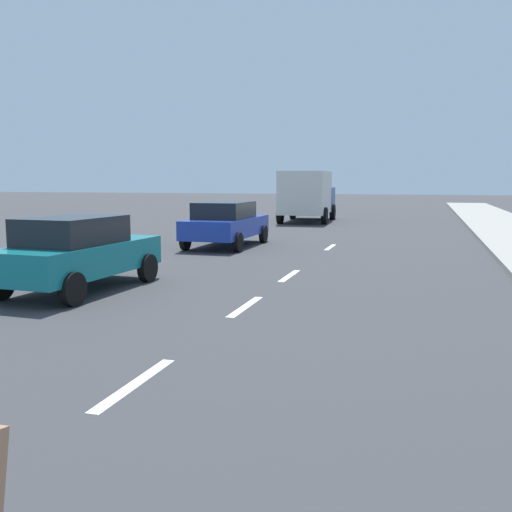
{
  "coord_description": "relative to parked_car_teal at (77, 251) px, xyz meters",
  "views": [
    {
      "loc": [
        3.11,
        2.31,
        2.31
      ],
      "look_at": [
        0.52,
        11.09,
        1.1
      ],
      "focal_mm": 40.16,
      "sensor_mm": 36.0,
      "label": 1
    }
  ],
  "objects": [
    {
      "name": "lane_stripe_2",
      "position": [
        3.85,
        -4.69,
        -0.83
      ],
      "size": [
        0.16,
        1.8,
        0.01
      ],
      "primitive_type": "cube",
      "color": "white",
      "rests_on": "ground"
    },
    {
      "name": "lane_stripe_4",
      "position": [
        3.85,
        3.1,
        -0.83
      ],
      "size": [
        0.16,
        1.8,
        0.01
      ],
      "primitive_type": "cube",
      "color": "white",
      "rests_on": "ground"
    },
    {
      "name": "lane_stripe_5",
      "position": [
        3.85,
        9.37,
        -0.83
      ],
      "size": [
        0.16,
        1.8,
        0.01
      ],
      "primitive_type": "cube",
      "color": "white",
      "rests_on": "ground"
    },
    {
      "name": "parked_car_teal",
      "position": [
        0.0,
        0.0,
        0.0
      ],
      "size": [
        2.03,
        4.09,
        1.57
      ],
      "rotation": [
        0.0,
        0.0,
        -0.05
      ],
      "color": "#14727A",
      "rests_on": "ground"
    },
    {
      "name": "delivery_truck",
      "position": [
        0.59,
        21.51,
        0.67
      ],
      "size": [
        2.89,
        6.34,
        2.8
      ],
      "rotation": [
        0.0,
        0.0,
        0.04
      ],
      "color": "#23478C",
      "rests_on": "ground"
    },
    {
      "name": "parked_car_blue",
      "position": [
        0.27,
        8.61,
        0.0
      ],
      "size": [
        2.06,
        4.42,
        1.57
      ],
      "rotation": [
        0.0,
        0.0,
        -0.01
      ],
      "color": "#1E389E",
      "rests_on": "ground"
    },
    {
      "name": "lane_stripe_3",
      "position": [
        3.85,
        -0.49,
        -0.83
      ],
      "size": [
        0.16,
        1.8,
        0.01
      ],
      "primitive_type": "cube",
      "color": "white",
      "rests_on": "ground"
    },
    {
      "name": "ground_plane",
      "position": [
        3.85,
        7.34,
        -0.84
      ],
      "size": [
        160.0,
        160.0,
        0.0
      ],
      "primitive_type": "plane",
      "color": "#38383A"
    }
  ]
}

